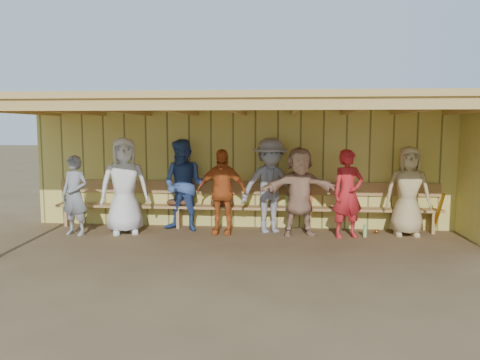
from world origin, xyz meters
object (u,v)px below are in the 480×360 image
object	(u,v)px
player_c	(184,185)
player_g	(348,194)
player_a	(75,195)
bench	(244,202)
player_d	(221,192)
player_e	(270,186)
player_h	(408,191)
player_b	(124,186)
player_f	(300,191)

from	to	relation	value
player_c	player_g	bearing A→B (deg)	8.27
player_a	bench	bearing A→B (deg)	30.25
player_d	player_e	bearing A→B (deg)	17.69
player_d	player_e	world-z (taller)	player_e
player_e	player_a	bearing A→B (deg)	168.52
player_a	player_c	bearing A→B (deg)	30.66
player_a	player_h	size ratio (longest dim) A/B	0.90
player_a	player_g	bearing A→B (deg)	17.32
player_c	player_h	xyz separation A→B (m)	(4.20, -0.04, -0.06)
player_h	player_c	bearing A→B (deg)	-177.23
player_c	player_h	size ratio (longest dim) A/B	1.07
player_b	player_g	bearing A→B (deg)	-20.92
player_g	player_c	bearing A→B (deg)	154.53
player_c	bench	distance (m)	1.22
player_g	player_b	bearing A→B (deg)	160.92
player_f	player_g	distance (m)	0.87
player_d	player_a	bearing A→B (deg)	-168.50
player_a	player_g	distance (m)	5.02
player_h	bench	size ratio (longest dim) A/B	0.22
player_b	bench	world-z (taller)	player_b
bench	player_h	bearing A→B (deg)	-6.33
player_d	player_e	distance (m)	0.94
player_h	bench	distance (m)	3.11
player_b	player_f	world-z (taller)	player_b
player_c	player_d	world-z (taller)	player_c
bench	player_d	bearing A→B (deg)	-125.39
player_a	player_e	bearing A→B (deg)	23.33
player_a	player_e	world-z (taller)	player_e
player_b	player_d	size ratio (longest dim) A/B	1.14
player_d	bench	bearing A→B (deg)	58.78
player_d	player_b	bearing A→B (deg)	-171.50
player_c	bench	world-z (taller)	player_c
player_d	player_e	size ratio (longest dim) A/B	0.89
player_d	player_h	world-z (taller)	player_h
player_f	bench	distance (m)	1.23
player_c	player_e	world-z (taller)	player_e
player_d	player_g	distance (m)	2.32
player_h	bench	bearing A→B (deg)	176.92
player_a	player_b	world-z (taller)	player_b
player_h	bench	xyz separation A→B (m)	(-3.07, 0.34, -0.30)
player_a	bench	world-z (taller)	player_a
player_a	player_f	bearing A→B (deg)	19.37
player_b	bench	distance (m)	2.32
player_a	player_h	distance (m)	6.17
player_a	player_c	world-z (taller)	player_c
player_d	bench	distance (m)	0.70
bench	player_a	bearing A→B (deg)	-164.17
player_a	player_f	xyz separation A→B (m)	(4.16, 0.36, 0.08)
player_c	player_h	distance (m)	4.20
player_a	player_e	xyz separation A→B (m)	(3.61, 0.57, 0.16)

